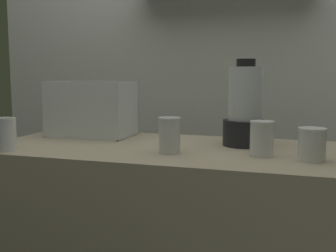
# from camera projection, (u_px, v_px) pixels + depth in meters

# --- Properties ---
(back_wall_unit) EXTENTS (2.60, 0.24, 2.50)m
(back_wall_unit) POSITION_uv_depth(u_px,v_px,m) (210.00, 58.00, 2.26)
(back_wall_unit) COLOR silver
(back_wall_unit) RESTS_ON ground_plane
(carrot_display_bin) EXTENTS (0.35, 0.23, 0.24)m
(carrot_display_bin) POSITION_uv_depth(u_px,v_px,m) (91.00, 119.00, 1.85)
(carrot_display_bin) COLOR white
(carrot_display_bin) RESTS_ON counter
(blender_pitcher) EXTENTS (0.17, 0.17, 0.33)m
(blender_pitcher) POSITION_uv_depth(u_px,v_px,m) (245.00, 110.00, 1.59)
(blender_pitcher) COLOR black
(blender_pitcher) RESTS_ON counter
(juice_cup_beet_far_left) EXTENTS (0.08, 0.08, 0.12)m
(juice_cup_beet_far_left) POSITION_uv_depth(u_px,v_px,m) (5.00, 135.00, 1.50)
(juice_cup_beet_far_left) COLOR white
(juice_cup_beet_far_left) RESTS_ON counter
(juice_cup_mango_left) EXTENTS (0.08, 0.08, 0.13)m
(juice_cup_mango_left) POSITION_uv_depth(u_px,v_px,m) (170.00, 137.00, 1.45)
(juice_cup_mango_left) COLOR white
(juice_cup_mango_left) RESTS_ON counter
(juice_cup_pomegranate_middle) EXTENTS (0.08, 0.08, 0.12)m
(juice_cup_pomegranate_middle) POSITION_uv_depth(u_px,v_px,m) (262.00, 140.00, 1.39)
(juice_cup_pomegranate_middle) COLOR white
(juice_cup_pomegranate_middle) RESTS_ON counter
(juice_cup_beet_right) EXTENTS (0.09, 0.09, 0.11)m
(juice_cup_beet_right) POSITION_uv_depth(u_px,v_px,m) (312.00, 147.00, 1.32)
(juice_cup_beet_right) COLOR white
(juice_cup_beet_right) RESTS_ON counter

